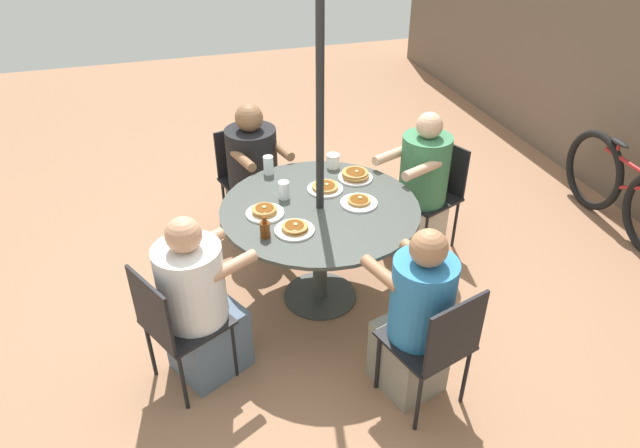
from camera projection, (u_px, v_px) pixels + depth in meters
ground_plane at (320, 296)px, 4.08m from camera, size 12.00×12.00×0.00m
patio_table at (320, 222)px, 3.74m from camera, size 1.29×1.29×0.75m
umbrella_pole at (320, 153)px, 3.46m from camera, size 0.05×0.05×2.28m
patio_chair_north at (174, 321)px, 3.16m from camera, size 0.55×0.55×0.84m
diner_north at (199, 306)px, 3.25m from camera, size 0.54×0.58×1.10m
patio_chair_east at (436, 342)px, 3.03m from camera, size 0.51×0.51×0.84m
diner_east at (416, 321)px, 3.13m from camera, size 0.53×0.45×1.12m
patio_chair_south at (434, 189)px, 4.40m from camera, size 0.53×0.53×0.84m
diner_south at (420, 192)px, 4.30m from camera, size 0.52×0.60×1.14m
patio_chair_west at (246, 173)px, 4.61m from camera, size 0.50×0.50×0.84m
diner_west at (255, 180)px, 4.49m from camera, size 0.57×0.49×1.12m
pancake_plate_a at (359, 202)px, 3.69m from camera, size 0.24×0.24×0.05m
pancake_plate_b at (265, 212)px, 3.58m from camera, size 0.24×0.24×0.06m
pancake_plate_c at (355, 176)px, 3.97m from camera, size 0.24×0.24×0.07m
pancake_plate_d at (325, 188)px, 3.84m from camera, size 0.24×0.24×0.05m
pancake_plate_e at (295, 229)px, 3.42m from camera, size 0.24×0.24×0.05m
syrup_bottle at (265, 229)px, 3.35m from camera, size 0.08×0.06×0.14m
coffee_cup at (333, 161)px, 4.10m from camera, size 0.09×0.09×0.10m
drinking_glass_a at (268, 165)px, 4.01m from camera, size 0.07×0.07×0.13m
drinking_glass_b at (284, 190)px, 3.73m from camera, size 0.07×0.07×0.12m
bicycle at (624, 191)px, 4.63m from camera, size 1.47×0.44×0.72m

